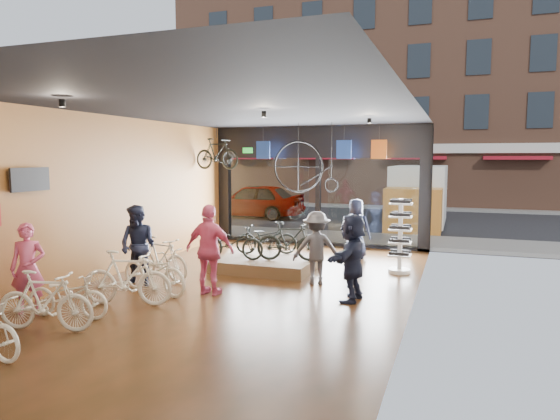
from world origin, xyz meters
The scene contains 33 objects.
ground_plane centered at (0.00, 0.00, -0.02)m, with size 7.00×12.00×0.04m, color black.
ceiling centered at (0.00, 0.00, 3.82)m, with size 7.00×12.00×0.04m, color black.
wall_left centered at (-3.52, 0.00, 1.90)m, with size 0.04×12.00×3.80m, color #9E6A2B.
wall_right centered at (3.52, 0.00, 1.90)m, with size 0.04×12.00×3.80m, color beige.
storefront centered at (0.00, 6.00, 1.90)m, with size 7.00×0.26×3.80m, color black, non-canonical shape.
exit_sign centered at (-2.40, 5.88, 3.05)m, with size 0.35×0.06×0.18m, color #198C26.
street_road centered at (0.00, 15.00, -0.01)m, with size 30.00×18.00×0.02m, color black.
sidewalk_near centered at (0.00, 7.20, 0.06)m, with size 30.00×2.40×0.12m, color slate.
sidewalk_far centered at (0.00, 19.00, 0.06)m, with size 30.00×2.00×0.12m, color slate.
opposite_building centered at (0.00, 21.50, 7.00)m, with size 26.00×5.00×14.00m, color brown.
street_car centered at (-4.78, 12.00, 0.81)m, with size 1.90×4.73×1.61m, color gray.
box_truck centered at (2.72, 11.00, 1.23)m, with size 2.09×6.26×2.47m, color silver, non-canonical shape.
floor_bike_1 centered at (-2.00, -3.35, 0.50)m, with size 0.47×1.66×1.00m, color silver.
floor_bike_2 centered at (-2.15, -2.70, 0.41)m, with size 0.54×1.56×0.82m, color silver.
floor_bike_3 centered at (-1.64, -1.71, 0.53)m, with size 0.50×1.76×1.06m, color silver.
floor_bike_4 centered at (-1.64, -0.82, 0.48)m, with size 0.64×1.83×0.96m, color silver.
floor_bike_5 centered at (-2.15, 0.20, 0.51)m, with size 0.48×1.69×1.01m, color silver.
display_platform centered at (-0.24, 1.97, 0.15)m, with size 2.40×1.80×0.30m, color #482D1E.
display_bike_left centered at (-0.99, 1.62, 0.73)m, with size 0.56×1.62×0.85m, color black.
display_bike_mid centered at (0.40, 1.89, 0.78)m, with size 0.45×1.60×0.96m, color black.
display_bike_right centered at (-0.43, 2.50, 0.72)m, with size 0.55×1.59×0.83m, color black.
customer_0 centered at (-3.00, -2.72, 0.83)m, with size 0.60×0.40×1.65m, color #CC4C72.
customer_1 centered at (-2.30, -0.42, 0.89)m, with size 0.87×0.68×1.78m, color #161C33.
customer_2 centered at (-0.50, -0.51, 0.93)m, with size 1.09×0.46×1.87m, color #CC4C72.
customer_3 centered at (1.32, 1.06, 0.81)m, with size 1.05×0.60×1.63m, color #3F3F44.
customer_4 centered at (1.59, 4.23, 0.84)m, with size 0.82×0.53×1.67m, color #161C33.
customer_5 centered at (2.33, 0.04, 0.86)m, with size 1.60×0.51×1.72m, color #161C33.
sunglasses_rack centered at (2.95, 2.80, 0.92)m, with size 0.54×0.44×1.83m, color white, non-canonical shape.
penny_farthing centered at (0.18, 4.29, 2.50)m, with size 1.86×0.06×1.49m, color black, non-canonical shape.
hung_bike centered at (-2.70, 4.20, 2.93)m, with size 0.45×1.58×0.95m, color black.
jersey_left centered at (-1.59, 5.20, 3.05)m, with size 0.45×0.03×0.55m, color #1E3F99.
jersey_mid centered at (1.00, 5.20, 3.05)m, with size 0.45×0.03×0.55m, color #1E3F99.
jersey_right centered at (2.03, 5.20, 3.05)m, with size 0.45×0.03×0.55m, color #CC5919.
Camera 1 is at (4.24, -9.48, 2.81)m, focal length 32.00 mm.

